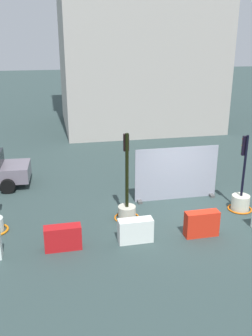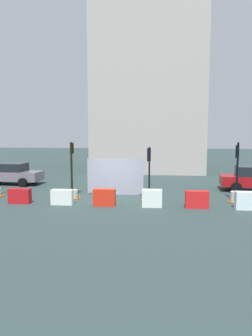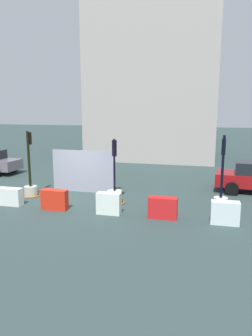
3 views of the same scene
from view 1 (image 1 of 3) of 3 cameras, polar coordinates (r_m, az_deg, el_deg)
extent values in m
plane|color=#2F403F|center=(13.74, 9.48, -7.52)|extent=(120.00, 120.00, 0.00)
cylinder|color=#B6B4A1|center=(13.44, 0.14, -6.76)|extent=(0.63, 0.63, 0.47)
cylinder|color=black|center=(12.82, 0.15, -0.48)|extent=(0.12, 0.12, 2.67)
cube|color=black|center=(12.64, 0.02, 3.90)|extent=(0.18, 0.15, 0.59)
sphere|color=red|center=(12.67, -0.06, 4.86)|extent=(0.11, 0.11, 0.11)
sphere|color=orange|center=(12.72, -0.06, 4.01)|extent=(0.11, 0.11, 0.11)
sphere|color=green|center=(12.78, -0.06, 3.17)|extent=(0.11, 0.11, 0.11)
torus|color=orange|center=(13.53, 0.14, -7.55)|extent=(0.91, 0.91, 0.05)
cylinder|color=beige|center=(14.70, 16.98, -5.05)|extent=(0.66, 0.66, 0.57)
cylinder|color=black|center=(14.18, 17.55, 0.26)|extent=(0.09, 0.09, 2.31)
cube|color=black|center=(14.04, 17.56, 3.24)|extent=(0.19, 0.17, 0.71)
sphere|color=red|center=(14.03, 17.44, 4.25)|extent=(0.11, 0.11, 0.11)
sphere|color=orange|center=(14.09, 17.34, 3.33)|extent=(0.11, 0.11, 0.11)
sphere|color=green|center=(14.16, 17.25, 2.42)|extent=(0.11, 0.11, 0.11)
torus|color=orange|center=(14.80, 16.88, -5.93)|extent=(0.90, 0.90, 0.06)
cube|color=#B51619|center=(11.76, -9.56, -10.39)|extent=(1.13, 0.42, 0.77)
cube|color=silver|center=(11.99, 1.45, -9.47)|extent=(1.10, 0.42, 0.77)
cube|color=red|center=(12.53, 11.41, -8.30)|extent=(1.11, 0.39, 0.85)
cylinder|color=black|center=(17.83, -16.79, -0.56)|extent=(0.62, 0.31, 0.60)
cylinder|color=black|center=(16.24, -17.52, -2.64)|extent=(0.62, 0.31, 0.60)
cube|color=#9095A5|center=(14.81, 7.68, -0.85)|extent=(3.33, 0.04, 2.13)
cube|color=#4C4C4C|center=(14.80, 1.99, -4.95)|extent=(0.16, 0.50, 0.10)
cube|color=#4C4C4C|center=(15.73, 12.70, -3.92)|extent=(0.16, 0.50, 0.10)
camera|label=2|loc=(9.14, 104.78, -23.12)|focal=33.08mm
camera|label=3|loc=(10.92, 82.39, -8.73)|focal=33.58mm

